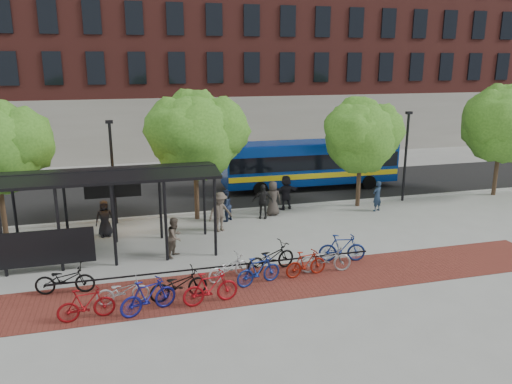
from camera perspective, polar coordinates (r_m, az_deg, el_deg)
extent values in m
plane|color=#9E9E99|center=(23.37, 1.82, -4.86)|extent=(160.00, 160.00, 0.00)
cube|color=black|center=(30.77, -2.51, 0.00)|extent=(160.00, 8.00, 0.01)
cube|color=#B7B7B2|center=(27.01, -0.65, -1.98)|extent=(160.00, 0.25, 0.12)
cube|color=maroon|center=(18.41, 0.37, -10.48)|extent=(24.00, 3.00, 0.01)
cube|color=black|center=(18.94, -4.22, -9.77)|extent=(12.00, 0.05, 0.95)
cube|color=maroon|center=(49.88, 4.34, 17.23)|extent=(55.00, 14.00, 20.00)
cylinder|color=black|center=(20.67, -27.11, -4.38)|extent=(0.12, 0.12, 3.30)
cylinder|color=black|center=(23.20, -25.83, -2.25)|extent=(0.12, 0.12, 3.30)
cylinder|color=black|center=(20.33, -21.60, -4.07)|extent=(0.12, 0.12, 3.30)
cylinder|color=black|center=(22.89, -20.92, -1.95)|extent=(0.12, 0.12, 3.30)
cylinder|color=black|center=(20.18, -15.95, -3.73)|extent=(0.12, 0.12, 3.30)
cylinder|color=black|center=(22.76, -15.92, -1.62)|extent=(0.12, 0.12, 3.30)
cylinder|color=black|center=(20.22, -10.28, -3.34)|extent=(0.12, 0.12, 3.30)
cylinder|color=black|center=(22.80, -10.89, -1.28)|extent=(0.12, 0.12, 3.30)
cylinder|color=black|center=(20.46, -4.69, -2.92)|extent=(0.12, 0.12, 3.30)
cylinder|color=black|center=(23.01, -5.93, -0.94)|extent=(0.12, 0.12, 3.30)
cube|color=black|center=(20.64, -24.21, -5.99)|extent=(4.50, 0.08, 1.40)
cube|color=black|center=(20.38, -19.11, 1.47)|extent=(10.60, 1.65, 0.29)
cube|color=black|center=(21.74, -18.89, 2.29)|extent=(10.60, 1.65, 0.29)
cube|color=black|center=(22.51, -18.71, 1.67)|extent=(9.00, 0.10, 0.40)
cube|color=black|center=(22.66, -16.05, 0.27)|extent=(2.40, 0.12, 0.70)
cube|color=#FF7200|center=(22.74, -16.05, 0.32)|extent=(2.20, 0.02, 0.55)
cylinder|color=#382619|center=(25.84, -26.95, -1.81)|extent=(0.24, 0.24, 2.38)
sphere|color=#366D1D|center=(25.21, -25.46, 5.20)|extent=(3.20, 3.20, 3.20)
cylinder|color=#382619|center=(25.45, -6.81, -0.33)|extent=(0.24, 0.24, 2.52)
sphere|color=#366D1D|center=(24.85, -7.01, 6.22)|extent=(4.20, 4.20, 4.20)
sphere|color=#366D1D|center=(25.17, -4.72, 7.08)|extent=(3.36, 3.36, 3.36)
sphere|color=#366D1D|center=(24.40, -8.91, 6.95)|extent=(3.15, 3.15, 3.15)
sphere|color=#366D1D|center=(25.15, -6.98, 8.17)|extent=(2.94, 2.94, 2.94)
cylinder|color=#382619|center=(28.16, 11.62, 0.68)|extent=(0.24, 0.24, 2.27)
sphere|color=#366D1D|center=(27.64, 11.91, 6.03)|extent=(3.80, 3.80, 3.80)
sphere|color=#366D1D|center=(28.21, 13.49, 6.73)|extent=(3.04, 3.04, 3.04)
sphere|color=#366D1D|center=(26.98, 10.79, 6.74)|extent=(2.85, 2.85, 2.85)
sphere|color=#366D1D|center=(27.93, 11.81, 7.78)|extent=(2.66, 2.66, 2.66)
cylinder|color=#382619|center=(33.12, 25.71, 1.77)|extent=(0.24, 0.24, 2.45)
sphere|color=#366D1D|center=(32.65, 26.29, 6.87)|extent=(4.40, 4.40, 4.40)
sphere|color=#366D1D|center=(31.81, 25.52, 7.52)|extent=(3.30, 3.30, 3.30)
sphere|color=#366D1D|center=(32.94, 26.13, 8.35)|extent=(3.08, 3.08, 3.08)
cylinder|color=black|center=(25.22, -16.02, 1.95)|extent=(0.14, 0.14, 5.00)
cube|color=black|center=(24.80, -16.44, 7.70)|extent=(0.35, 0.20, 0.15)
cylinder|color=black|center=(29.57, 16.72, 3.74)|extent=(0.14, 0.14, 5.00)
cube|color=black|center=(29.22, 17.09, 8.64)|extent=(0.35, 0.20, 0.15)
cube|color=navy|center=(31.57, 6.19, 3.42)|extent=(11.05, 2.63, 2.52)
cube|color=black|center=(31.53, 6.20, 3.79)|extent=(10.83, 2.66, 0.92)
cube|color=yellow|center=(31.70, 6.16, 2.32)|extent=(10.94, 2.67, 0.32)
cube|color=navy|center=(31.35, 6.26, 5.59)|extent=(10.83, 2.38, 0.17)
cylinder|color=black|center=(29.71, 0.52, 0.34)|extent=(0.89, 0.28, 0.88)
cylinder|color=black|center=(31.96, -0.54, 1.38)|extent=(0.89, 0.28, 0.88)
cylinder|color=black|center=(32.14, 12.77, 1.09)|extent=(0.89, 0.28, 0.88)
cylinder|color=black|center=(34.23, 11.01, 2.01)|extent=(0.89, 0.28, 0.88)
imported|color=black|center=(18.74, -21.01, -9.29)|extent=(2.08, 0.92, 1.06)
imported|color=maroon|center=(16.74, -18.85, -12.04)|extent=(1.81, 0.72, 1.06)
imported|color=#ABABAD|center=(17.46, -14.98, -10.85)|extent=(1.76, 0.69, 0.91)
imported|color=navy|center=(16.62, -12.21, -11.56)|extent=(1.99, 1.20, 1.15)
imported|color=black|center=(17.36, -8.83, -10.39)|extent=(2.09, 1.03, 1.05)
imported|color=maroon|center=(16.89, -5.22, -10.84)|extent=(1.97, 0.80, 1.15)
imported|color=#BCBDBF|center=(18.65, -3.17, -8.60)|extent=(1.87, 1.25, 0.93)
imported|color=navy|center=(18.17, 0.30, -8.97)|extent=(1.86, 0.95, 1.07)
imported|color=black|center=(19.27, 1.70, -7.48)|extent=(2.25, 1.37, 1.12)
imported|color=maroon|center=(18.94, 5.73, -8.12)|extent=(1.74, 0.74, 1.02)
imported|color=#9C9B9E|center=(19.38, 7.92, -7.58)|extent=(2.09, 0.92, 1.06)
imported|color=navy|center=(20.45, 9.81, -6.32)|extent=(1.97, 0.93, 1.14)
imported|color=black|center=(23.92, -16.91, -2.88)|extent=(0.89, 0.63, 1.72)
imported|color=#1E2946|center=(25.08, -3.54, -1.55)|extent=(1.00, 0.99, 1.63)
imported|color=brown|center=(23.57, -4.11, -2.28)|extent=(1.40, 1.07, 1.91)
imported|color=black|center=(25.48, 0.77, -1.07)|extent=(1.13, 0.74, 1.78)
imported|color=black|center=(27.06, 3.43, -0.04)|extent=(1.83, 1.02, 1.88)
imported|color=#423A35|center=(25.99, 1.93, -0.73)|extent=(0.92, 0.63, 1.81)
imported|color=#1D2D44|center=(27.48, 13.67, -0.45)|extent=(0.71, 0.60, 1.65)
imported|color=brown|center=(20.84, -9.23, -5.10)|extent=(0.99, 1.03, 1.67)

